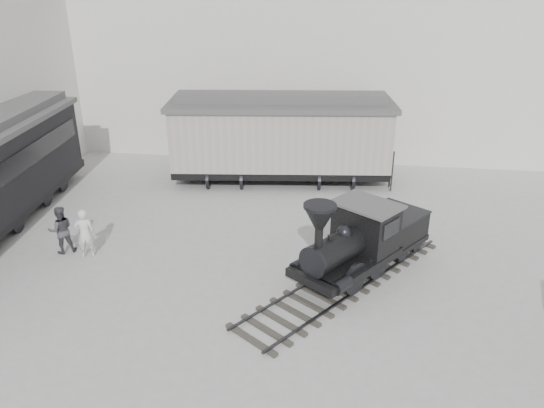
# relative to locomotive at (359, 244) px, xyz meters

# --- Properties ---
(ground) EXTENTS (90.00, 90.00, 0.00)m
(ground) POSITION_rel_locomotive_xyz_m (-2.71, -3.30, -1.06)
(ground) COLOR #9E9E9B
(north_wall) EXTENTS (34.00, 2.51, 11.00)m
(north_wall) POSITION_rel_locomotive_xyz_m (-2.71, 11.69, 4.50)
(north_wall) COLOR silver
(north_wall) RESTS_ON ground
(locomotive) EXTENTS (6.25, 7.57, 2.87)m
(locomotive) POSITION_rel_locomotive_xyz_m (0.00, 0.00, 0.00)
(locomotive) COLOR black
(locomotive) RESTS_ON ground
(boxcar) EXTENTS (9.79, 4.01, 3.90)m
(boxcar) POSITION_rel_locomotive_xyz_m (-3.28, 7.67, 0.99)
(boxcar) COLOR black
(boxcar) RESTS_ON ground
(visitor_a) EXTENTS (0.72, 0.61, 1.66)m
(visitor_a) POSITION_rel_locomotive_xyz_m (-8.67, -0.01, -0.23)
(visitor_a) COLOR silver
(visitor_a) RESTS_ON ground
(visitor_b) EXTENTS (1.00, 0.95, 1.62)m
(visitor_b) POSITION_rel_locomotive_xyz_m (-9.57, 0.16, -0.25)
(visitor_b) COLOR #434249
(visitor_b) RESTS_ON ground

